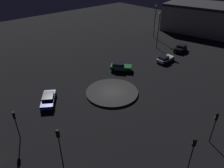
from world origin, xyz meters
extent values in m
plane|color=black|center=(0.00, 0.00, 0.00)|extent=(116.26, 116.26, 0.00)
cylinder|color=#383838|center=(0.00, 0.00, 0.15)|extent=(8.26, 8.26, 0.29)
cube|color=#1E7238|center=(6.57, 4.63, 0.69)|extent=(3.78, 4.14, 0.69)
cube|color=black|center=(6.18, 5.13, 1.30)|extent=(2.39, 2.46, 0.52)
cylinder|color=black|center=(8.12, 4.06, 0.35)|extent=(0.60, 0.68, 0.69)
cylinder|color=black|center=(6.79, 3.00, 0.35)|extent=(0.60, 0.68, 0.69)
cylinder|color=black|center=(6.36, 6.27, 0.35)|extent=(0.60, 0.68, 0.69)
cylinder|color=black|center=(5.02, 5.21, 0.35)|extent=(0.60, 0.68, 0.69)
cube|color=white|center=(16.24, 1.39, 0.59)|extent=(4.08, 1.72, 0.56)
cube|color=black|center=(15.54, 1.39, 1.09)|extent=(1.84, 1.51, 0.44)
cylinder|color=black|center=(17.71, 2.23, 0.31)|extent=(0.62, 0.22, 0.62)
cylinder|color=black|center=(17.70, 0.53, 0.31)|extent=(0.62, 0.22, 0.62)
cylinder|color=black|center=(14.78, 2.25, 0.31)|extent=(0.62, 0.22, 0.62)
cylinder|color=black|center=(14.77, 0.55, 0.31)|extent=(0.62, 0.22, 0.62)
cube|color=black|center=(23.52, 2.46, 0.70)|extent=(4.13, 2.51, 0.70)
cube|color=black|center=(23.72, 2.50, 1.28)|extent=(2.13, 1.90, 0.45)
cylinder|color=black|center=(22.33, 1.32, 0.35)|extent=(0.73, 0.35, 0.70)
cylinder|color=black|center=(21.98, 3.06, 0.35)|extent=(0.73, 0.35, 0.70)
cylinder|color=black|center=(25.05, 1.87, 0.35)|extent=(0.73, 0.35, 0.70)
cylinder|color=black|center=(24.70, 3.61, 0.35)|extent=(0.73, 0.35, 0.70)
cube|color=#1E38A5|center=(-8.71, 4.30, 0.58)|extent=(3.97, 4.64, 0.56)
cube|color=black|center=(-8.61, 4.44, 1.07)|extent=(2.55, 2.73, 0.41)
cylinder|color=black|center=(-8.51, 6.11, 0.30)|extent=(0.53, 0.62, 0.60)
cylinder|color=black|center=(-7.08, 5.11, 0.30)|extent=(0.53, 0.62, 0.60)
cylinder|color=black|center=(-10.34, 3.48, 0.30)|extent=(0.53, 0.62, 0.60)
cylinder|color=black|center=(-8.92, 2.49, 0.30)|extent=(0.53, 0.62, 0.60)
cylinder|color=#2D2D2D|center=(-12.75, -6.28, 1.75)|extent=(0.12, 0.12, 3.51)
cube|color=black|center=(-12.75, -6.28, 3.96)|extent=(0.33, 0.37, 0.90)
sphere|color=#3F0C0C|center=(-12.62, -6.22, 4.23)|extent=(0.20, 0.20, 0.20)
sphere|color=yellow|center=(-12.62, -6.22, 3.96)|extent=(0.20, 0.20, 0.20)
sphere|color=#0F3819|center=(-12.62, -6.22, 3.69)|extent=(0.20, 0.20, 0.20)
cylinder|color=#2D2D2D|center=(-3.68, -15.53, 1.53)|extent=(0.12, 0.12, 3.07)
cube|color=black|center=(-3.68, -15.53, 3.52)|extent=(0.34, 0.28, 0.90)
sphere|color=#3F0C0C|center=(-3.65, -15.39, 3.79)|extent=(0.20, 0.20, 0.20)
sphere|color=#4C380F|center=(-3.65, -15.39, 3.52)|extent=(0.20, 0.20, 0.20)
sphere|color=#1EE53F|center=(-3.65, -15.39, 3.25)|extent=(0.20, 0.20, 0.20)
cylinder|color=#2D2D2D|center=(1.36, -15.32, 1.63)|extent=(0.12, 0.12, 3.26)
cube|color=black|center=(1.36, -15.32, 3.71)|extent=(0.32, 0.25, 0.90)
sphere|color=#3F0C0C|center=(1.35, -15.17, 3.98)|extent=(0.20, 0.20, 0.20)
sphere|color=#4C380F|center=(1.35, -15.17, 3.71)|extent=(0.20, 0.20, 0.20)
sphere|color=#1EE53F|center=(1.35, -15.17, 3.44)|extent=(0.20, 0.20, 0.20)
cylinder|color=#2D2D2D|center=(-14.65, 0.16, 1.46)|extent=(0.12, 0.12, 2.92)
cube|color=black|center=(-14.65, 0.16, 3.37)|extent=(0.22, 0.30, 0.90)
sphere|color=#3F0C0C|center=(-14.51, 0.16, 3.64)|extent=(0.20, 0.20, 0.20)
sphere|color=#4C380F|center=(-14.51, 0.16, 3.37)|extent=(0.20, 0.20, 0.20)
sphere|color=#1EE53F|center=(-14.51, 0.16, 3.10)|extent=(0.20, 0.20, 0.20)
cylinder|color=#4C4C51|center=(21.21, 7.49, 3.85)|extent=(0.18, 0.18, 7.69)
sphere|color=#F9D166|center=(21.21, 7.49, 7.86)|extent=(0.55, 0.55, 0.55)
cylinder|color=#4C4C51|center=(27.14, 13.05, 3.99)|extent=(0.18, 0.18, 7.98)
sphere|color=#F9D166|center=(27.14, 13.05, 8.15)|extent=(0.57, 0.57, 0.57)
camera|label=1|loc=(-18.97, -20.80, 18.31)|focal=33.88mm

